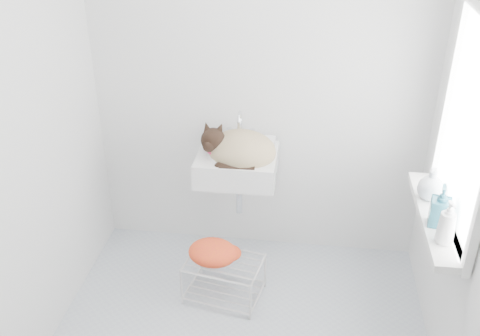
# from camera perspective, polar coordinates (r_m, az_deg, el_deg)

# --- Properties ---
(back_wall) EXTENTS (2.20, 0.02, 2.50)m
(back_wall) POSITION_cam_1_polar(r_m,az_deg,el_deg) (3.51, 2.09, 9.18)
(back_wall) COLOR silver
(back_wall) RESTS_ON ground
(right_wall) EXTENTS (0.02, 2.00, 2.50)m
(right_wall) POSITION_cam_1_polar(r_m,az_deg,el_deg) (2.69, 23.74, 0.21)
(right_wall) COLOR silver
(right_wall) RESTS_ON ground
(left_wall) EXTENTS (0.02, 2.00, 2.50)m
(left_wall) POSITION_cam_1_polar(r_m,az_deg,el_deg) (2.94, -21.96, 2.95)
(left_wall) COLOR silver
(left_wall) RESTS_ON ground
(window_glass) EXTENTS (0.01, 0.80, 1.00)m
(window_glass) POSITION_cam_1_polar(r_m,az_deg,el_deg) (2.82, 22.92, 3.95)
(window_glass) COLOR white
(window_glass) RESTS_ON right_wall
(window_frame) EXTENTS (0.04, 0.90, 1.10)m
(window_frame) POSITION_cam_1_polar(r_m,az_deg,el_deg) (2.82, 22.63, 3.98)
(window_frame) COLOR white
(window_frame) RESTS_ON right_wall
(windowsill) EXTENTS (0.16, 0.88, 0.04)m
(windowsill) POSITION_cam_1_polar(r_m,az_deg,el_deg) (3.04, 19.71, -4.84)
(windowsill) COLOR white
(windowsill) RESTS_ON right_wall
(sink) EXTENTS (0.50, 0.44, 0.20)m
(sink) POSITION_cam_1_polar(r_m,az_deg,el_deg) (3.44, -0.29, 1.53)
(sink) COLOR white
(sink) RESTS_ON back_wall
(faucet) EXTENTS (0.18, 0.13, 0.18)m
(faucet) POSITION_cam_1_polar(r_m,az_deg,el_deg) (3.54, 0.10, 4.87)
(faucet) COLOR silver
(faucet) RESTS_ON sink
(cat) EXTENTS (0.50, 0.44, 0.28)m
(cat) POSITION_cam_1_polar(r_m,az_deg,el_deg) (3.41, -0.13, 1.99)
(cat) COLOR tan
(cat) RESTS_ON sink
(wire_rack) EXTENTS (0.51, 0.40, 0.27)m
(wire_rack) POSITION_cam_1_polar(r_m,az_deg,el_deg) (3.54, -1.67, -11.27)
(wire_rack) COLOR silver
(wire_rack) RESTS_ON floor
(towel) EXTENTS (0.34, 0.26, 0.13)m
(towel) POSITION_cam_1_polar(r_m,az_deg,el_deg) (3.45, -2.86, -9.26)
(towel) COLOR orange
(towel) RESTS_ON wire_rack
(bottle_a) EXTENTS (0.09, 0.09, 0.19)m
(bottle_a) POSITION_cam_1_polar(r_m,az_deg,el_deg) (2.82, 20.43, -7.27)
(bottle_a) COLOR white
(bottle_a) RESTS_ON windowsill
(bottle_b) EXTENTS (0.11, 0.12, 0.22)m
(bottle_b) POSITION_cam_1_polar(r_m,az_deg,el_deg) (2.95, 19.91, -5.56)
(bottle_b) COLOR #256173
(bottle_b) RESTS_ON windowsill
(bottle_c) EXTENTS (0.20, 0.20, 0.18)m
(bottle_c) POSITION_cam_1_polar(r_m,az_deg,el_deg) (3.15, 19.12, -2.99)
(bottle_c) COLOR silver
(bottle_c) RESTS_ON windowsill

